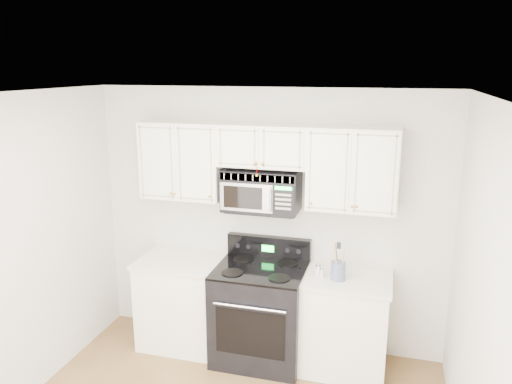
% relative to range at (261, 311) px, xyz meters
% --- Properties ---
extents(room, '(3.51, 3.51, 2.61)m').
position_rel_range_xyz_m(room, '(-0.02, -1.39, 0.82)').
color(room, brown).
rests_on(room, ground).
extents(base_cabinet_left, '(0.86, 0.65, 0.92)m').
position_rel_range_xyz_m(base_cabinet_left, '(-0.82, 0.04, -0.06)').
color(base_cabinet_left, '#ECE8CB').
rests_on(base_cabinet_left, ground).
extents(base_cabinet_right, '(0.86, 0.65, 0.92)m').
position_rel_range_xyz_m(base_cabinet_right, '(0.78, 0.04, -0.06)').
color(base_cabinet_right, '#ECE8CB').
rests_on(base_cabinet_right, ground).
extents(range, '(0.85, 0.77, 1.14)m').
position_rel_range_xyz_m(range, '(0.00, 0.00, 0.00)').
color(range, black).
rests_on(range, ground).
extents(upper_cabinets, '(2.44, 0.37, 0.75)m').
position_rel_range_xyz_m(upper_cabinets, '(-0.02, 0.19, 1.45)').
color(upper_cabinets, '#ECE8CB').
rests_on(upper_cabinets, ground).
extents(microwave, '(0.72, 0.41, 0.40)m').
position_rel_range_xyz_m(microwave, '(-0.04, 0.17, 1.16)').
color(microwave, black).
rests_on(microwave, ground).
extents(utensil_crock, '(0.13, 0.13, 0.35)m').
position_rel_range_xyz_m(utensil_crock, '(0.73, -0.03, 0.52)').
color(utensil_crock, slate).
rests_on(utensil_crock, base_cabinet_right).
extents(shaker_salt, '(0.04, 0.04, 0.09)m').
position_rel_range_xyz_m(shaker_salt, '(0.58, -0.02, 0.48)').
color(shaker_salt, silver).
rests_on(shaker_salt, base_cabinet_right).
extents(shaker_pepper, '(0.05, 0.05, 0.11)m').
position_rel_range_xyz_m(shaker_pepper, '(0.54, 0.01, 0.49)').
color(shaker_pepper, silver).
rests_on(shaker_pepper, base_cabinet_right).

